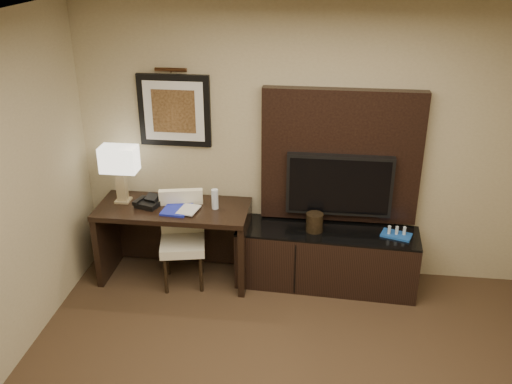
% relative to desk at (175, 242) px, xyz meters
% --- Properties ---
extents(ceiling, '(4.50, 5.00, 0.01)m').
position_rel_desk_xyz_m(ceiling, '(1.28, -2.15, 2.31)').
color(ceiling, silver).
rests_on(ceiling, wall_back).
extents(wall_back, '(4.50, 0.01, 2.70)m').
position_rel_desk_xyz_m(wall_back, '(1.28, 0.35, 0.96)').
color(wall_back, tan).
rests_on(wall_back, floor).
extents(desk, '(1.47, 0.63, 0.79)m').
position_rel_desk_xyz_m(desk, '(0.00, 0.00, 0.00)').
color(desk, black).
rests_on(desk, floor).
extents(credenza, '(1.76, 0.57, 0.60)m').
position_rel_desk_xyz_m(credenza, '(1.50, 0.05, -0.09)').
color(credenza, black).
rests_on(credenza, floor).
extents(tv_wall_panel, '(1.50, 0.12, 1.30)m').
position_rel_desk_xyz_m(tv_wall_panel, '(1.58, 0.29, 0.88)').
color(tv_wall_panel, black).
rests_on(tv_wall_panel, wall_back).
extents(tv, '(1.00, 0.08, 0.60)m').
position_rel_desk_xyz_m(tv, '(1.58, 0.19, 0.63)').
color(tv, black).
rests_on(tv, tv_wall_panel).
extents(artwork, '(0.70, 0.04, 0.70)m').
position_rel_desk_xyz_m(artwork, '(-0.02, 0.33, 1.26)').
color(artwork, black).
rests_on(artwork, wall_back).
extents(picture_light, '(0.04, 0.04, 0.30)m').
position_rel_desk_xyz_m(picture_light, '(-0.02, 0.29, 1.66)').
color(picture_light, '#3C2313').
rests_on(picture_light, wall_back).
extents(desk_chair, '(0.52, 0.57, 0.88)m').
position_rel_desk_xyz_m(desk_chair, '(0.10, -0.10, 0.05)').
color(desk_chair, '#EDE7C6').
rests_on(desk_chair, floor).
extents(table_lamp, '(0.36, 0.25, 0.54)m').
position_rel_desk_xyz_m(table_lamp, '(-0.52, 0.07, 0.66)').
color(table_lamp, tan).
rests_on(table_lamp, desk).
extents(desk_phone, '(0.26, 0.24, 0.11)m').
position_rel_desk_xyz_m(desk_phone, '(-0.24, -0.01, 0.45)').
color(desk_phone, black).
rests_on(desk_phone, desk).
extents(blue_folder, '(0.27, 0.34, 0.02)m').
position_rel_desk_xyz_m(blue_folder, '(0.06, -0.05, 0.40)').
color(blue_folder, '#1B26B0').
rests_on(blue_folder, desk).
extents(book, '(0.18, 0.05, 0.24)m').
position_rel_desk_xyz_m(book, '(0.09, -0.06, 0.51)').
color(book, '#B1A58B').
rests_on(book, desk).
extents(water_bottle, '(0.07, 0.07, 0.20)m').
position_rel_desk_xyz_m(water_bottle, '(0.41, 0.02, 0.49)').
color(water_bottle, silver).
rests_on(water_bottle, desk).
extents(ice_bucket, '(0.20, 0.20, 0.18)m').
position_rel_desk_xyz_m(ice_bucket, '(1.37, 0.03, 0.30)').
color(ice_bucket, black).
rests_on(ice_bucket, credenza).
extents(minibar_tray, '(0.31, 0.24, 0.10)m').
position_rel_desk_xyz_m(minibar_tray, '(2.14, 0.03, 0.25)').
color(minibar_tray, '#1A4EA9').
rests_on(minibar_tray, credenza).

